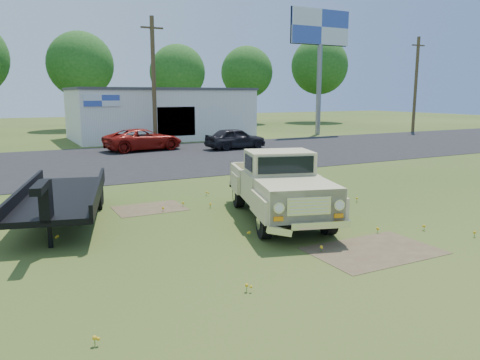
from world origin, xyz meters
The scene contains 16 objects.
ground centered at (0.00, 0.00, 0.00)m, with size 140.00×140.00×0.00m, color #304817.
asphalt_lot centered at (0.00, 15.00, 0.00)m, with size 90.00×14.00×0.02m, color black.
dirt_patch_a centered at (1.50, -3.00, 0.00)m, with size 3.00×2.00×0.01m, color brown.
dirt_patch_b centered at (-2.00, 3.50, 0.00)m, with size 2.20×1.60×0.01m, color brown.
commercial_building centered at (6.00, 26.99, 2.10)m, with size 14.20×8.20×4.15m.
billboard centered at (20.00, 24.04, 8.54)m, with size 6.10×0.45×11.05m.
utility_pole_mid centered at (4.00, 22.00, 4.60)m, with size 1.60×0.30×9.00m.
utility_pole_east centered at (30.00, 22.00, 4.60)m, with size 1.60×0.30×9.00m.
treeline_d centered at (2.00, 40.50, 6.62)m, with size 6.72×6.72×10.00m.
treeline_e centered at (12.00, 39.00, 5.98)m, with size 6.08×6.08×9.04m.
treeline_f centered at (22.00, 41.50, 6.30)m, with size 6.40×6.40×9.52m.
treeline_g centered at (32.00, 40.00, 7.25)m, with size 7.36×7.36×10.95m.
vintage_pickup_truck centered at (1.01, 0.47, 1.03)m, with size 2.20×5.65×2.05m, color #C8BC86, non-canonical shape.
flatbed_trailer centered at (-4.68, 3.12, 0.87)m, with size 2.12×6.35×1.73m, color black, non-canonical shape.
red_pickup centered at (2.29, 19.11, 0.71)m, with size 2.35×5.09×1.42m, color maroon.
dark_sedan centered at (8.02, 17.09, 0.70)m, with size 1.66×4.13×1.41m, color black.
Camera 1 is at (-6.19, -10.92, 3.66)m, focal length 35.00 mm.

